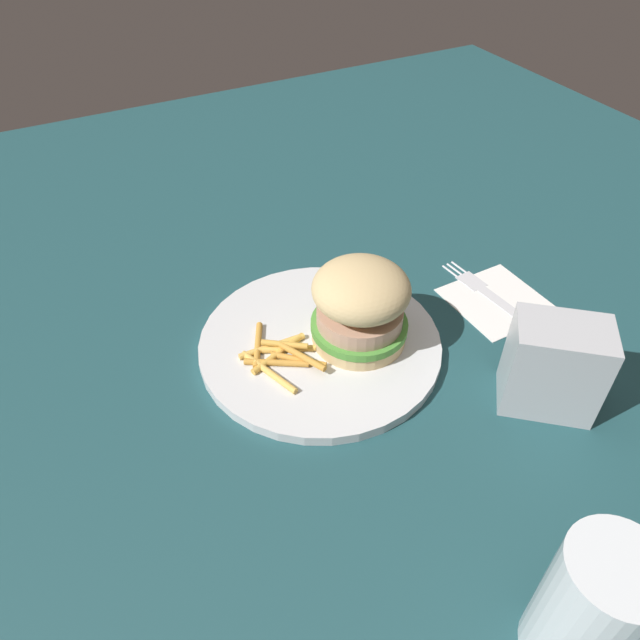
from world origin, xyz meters
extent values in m
plane|color=#1E474C|center=(0.00, 0.00, 0.00)|extent=(1.60, 1.60, 0.00)
cylinder|color=silver|center=(0.03, 0.02, 0.01)|extent=(0.27, 0.27, 0.01)
cylinder|color=tan|center=(0.01, -0.02, 0.02)|extent=(0.11, 0.11, 0.01)
cylinder|color=#4C9338|center=(0.01, -0.02, 0.03)|extent=(0.11, 0.11, 0.01)
cylinder|color=tan|center=(0.01, -0.02, 0.05)|extent=(0.09, 0.09, 0.02)
ellipsoid|color=tan|center=(0.01, -0.02, 0.08)|extent=(0.11, 0.11, 0.05)
cylinder|color=#E5B251|center=(0.04, 0.08, 0.02)|extent=(0.01, 0.08, 0.01)
cylinder|color=gold|center=(0.01, 0.06, 0.02)|extent=(0.05, 0.05, 0.01)
cylinder|color=#E5B251|center=(0.01, 0.10, 0.02)|extent=(0.08, 0.03, 0.01)
cylinder|color=gold|center=(0.05, 0.09, 0.02)|extent=(0.06, 0.04, 0.01)
cylinder|color=gold|center=(0.01, 0.08, 0.02)|extent=(0.04, 0.06, 0.01)
cylinder|color=gold|center=(0.03, 0.08, 0.02)|extent=(0.03, 0.07, 0.01)
cylinder|color=gold|center=(0.03, 0.07, 0.02)|extent=(0.03, 0.05, 0.01)
cylinder|color=#E5B251|center=(0.03, 0.06, 0.02)|extent=(0.03, 0.06, 0.01)
cylinder|color=gold|center=(0.01, 0.06, 0.02)|extent=(0.06, 0.03, 0.01)
cube|color=white|center=(0.00, -0.21, 0.00)|extent=(0.11, 0.11, 0.00)
cube|color=silver|center=(-0.03, -0.21, 0.00)|extent=(0.11, 0.02, 0.00)
cube|color=silver|center=(0.04, -0.20, 0.00)|extent=(0.04, 0.03, 0.00)
cylinder|color=silver|center=(0.08, -0.21, 0.00)|extent=(0.03, 0.01, 0.00)
cylinder|color=silver|center=(0.08, -0.20, 0.00)|extent=(0.03, 0.01, 0.00)
cylinder|color=silver|center=(0.08, -0.19, 0.00)|extent=(0.03, 0.01, 0.00)
cylinder|color=silver|center=(-0.33, 0.01, 0.06)|extent=(0.07, 0.07, 0.13)
cylinder|color=orange|center=(-0.33, 0.01, 0.04)|extent=(0.06, 0.06, 0.09)
cube|color=#B7BABF|center=(-0.15, -0.14, 0.05)|extent=(0.10, 0.11, 0.10)
camera|label=1|loc=(-0.40, 0.25, 0.47)|focal=33.35mm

